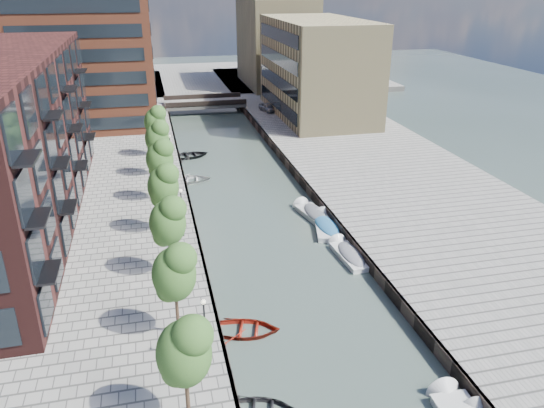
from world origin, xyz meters
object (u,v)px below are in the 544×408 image
object	(u,v)px
tree_4	(160,157)
motorboat_3	(326,225)
tree_1	(174,271)
car	(268,107)
tree_3	(163,184)
tree_5	(157,137)
tree_2	(167,220)
sloop_2	(245,332)
motorboat_1	(348,254)
motorboat_4	(312,213)
tree_0	(184,349)
sloop_3	(190,182)
tree_6	(155,120)
bridge	(205,103)
sloop_4	(190,157)

from	to	relation	value
tree_4	motorboat_3	world-z (taller)	tree_4
tree_1	car	size ratio (longest dim) A/B	1.53
tree_3	tree_5	distance (m)	14.00
motorboat_3	tree_2	bearing A→B (deg)	-153.69
sloop_2	car	world-z (taller)	car
tree_5	car	xyz separation A→B (m)	(17.70, 26.44, -3.65)
motorboat_1	motorboat_4	world-z (taller)	motorboat_4
tree_2	motorboat_1	world-z (taller)	tree_2
motorboat_4	motorboat_3	bearing A→B (deg)	-82.50
motorboat_4	car	size ratio (longest dim) A/B	1.44
tree_0	sloop_3	world-z (taller)	tree_0
tree_5	tree_0	bearing A→B (deg)	-90.00
tree_6	motorboat_4	bearing A→B (deg)	-53.79
motorboat_4	car	bearing A→B (deg)	83.55
bridge	tree_2	world-z (taller)	tree_2
sloop_2	motorboat_4	bearing A→B (deg)	-15.10
tree_1	tree_5	xyz separation A→B (m)	(0.00, 28.00, 0.00)
tree_5	sloop_4	distance (m)	10.95
tree_4	sloop_2	xyz separation A→B (m)	(4.06, -20.40, -5.31)
bridge	tree_5	bearing A→B (deg)	-104.44
tree_6	car	world-z (taller)	tree_6
tree_1	sloop_4	distance (m)	37.36
tree_4	car	size ratio (longest dim) A/B	1.53
tree_3	motorboat_1	world-z (taller)	tree_3
tree_5	sloop_2	size ratio (longest dim) A/B	1.35
tree_1	motorboat_4	world-z (taller)	tree_1
tree_0	sloop_3	bearing A→B (deg)	84.98
tree_1	tree_4	world-z (taller)	same
tree_2	motorboat_4	world-z (taller)	tree_2
motorboat_4	motorboat_1	bearing A→B (deg)	-86.95
tree_3	motorboat_4	distance (m)	14.61
motorboat_1	tree_0	bearing A→B (deg)	-131.94
sloop_3	motorboat_3	distance (m)	17.97
sloop_2	sloop_3	bearing A→B (deg)	17.14
bridge	tree_5	xyz separation A→B (m)	(-8.50, -33.00, 3.92)
tree_6	tree_2	bearing A→B (deg)	-90.00
motorboat_3	tree_6	bearing A→B (deg)	123.09
tree_4	tree_5	size ratio (longest dim) A/B	1.00
tree_3	tree_6	world-z (taller)	same
car	sloop_2	bearing A→B (deg)	-119.47
tree_1	tree_5	size ratio (longest dim) A/B	1.00
bridge	motorboat_1	size ratio (longest dim) A/B	2.51
bridge	sloop_4	xyz separation A→B (m)	(-4.68, -24.22, -1.39)
sloop_4	car	bearing A→B (deg)	-49.48
tree_1	tree_3	world-z (taller)	same
tree_4	sloop_3	xyz separation A→B (m)	(3.10, 7.26, -5.31)
car	sloop_3	bearing A→B (deg)	-134.40
tree_6	sloop_3	distance (m)	9.12
motorboat_1	car	bearing A→B (deg)	85.23
tree_0	tree_2	xyz separation A→B (m)	(0.00, 14.00, 0.00)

